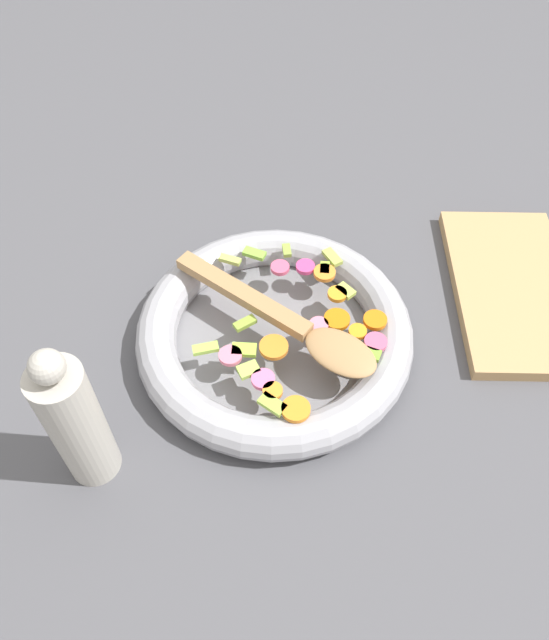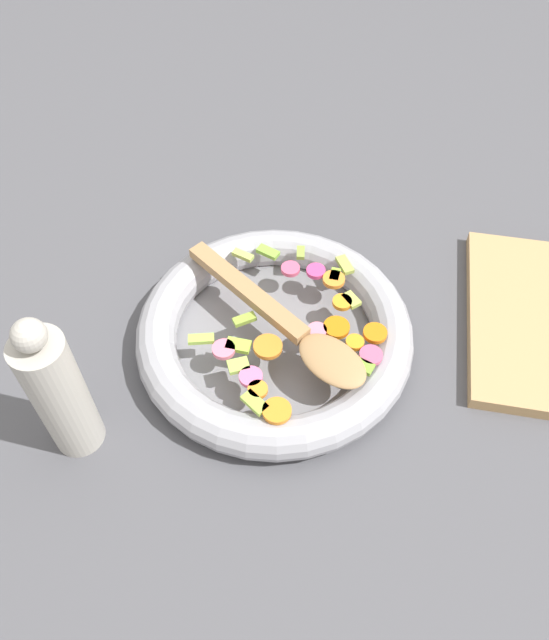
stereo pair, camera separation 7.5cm
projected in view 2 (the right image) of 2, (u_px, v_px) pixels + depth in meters
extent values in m
plane|color=#4C4C51|center=(274.00, 344.00, 0.79)|extent=(4.00, 4.00, 0.00)
cylinder|color=slate|center=(274.00, 341.00, 0.79)|extent=(0.29, 0.29, 0.01)
torus|color=#9E9EA5|center=(274.00, 332.00, 0.77)|extent=(0.34, 0.34, 0.05)
cylinder|color=orange|center=(261.00, 390.00, 0.69)|extent=(0.03, 0.03, 0.01)
cylinder|color=orange|center=(342.00, 302.00, 0.77)|extent=(0.03, 0.03, 0.01)
cylinder|color=orange|center=(336.00, 327.00, 0.74)|extent=(0.04, 0.04, 0.01)
cylinder|color=orange|center=(375.00, 333.00, 0.74)|extent=(0.03, 0.03, 0.01)
cylinder|color=orange|center=(277.00, 411.00, 0.67)|extent=(0.04, 0.04, 0.01)
cylinder|color=orange|center=(334.00, 279.00, 0.79)|extent=(0.04, 0.04, 0.01)
cylinder|color=orange|center=(355.00, 342.00, 0.73)|extent=(0.03, 0.03, 0.01)
cylinder|color=orange|center=(265.00, 346.00, 0.73)|extent=(0.05, 0.05, 0.01)
cube|color=#A5D241|center=(238.00, 345.00, 0.73)|extent=(0.02, 0.03, 0.01)
cube|color=#99BB46|center=(254.00, 402.00, 0.68)|extent=(0.03, 0.03, 0.01)
cube|color=#A9BC4F|center=(345.00, 265.00, 0.81)|extent=(0.03, 0.03, 0.01)
cube|color=#85BD40|center=(268.00, 252.00, 0.82)|extent=(0.02, 0.03, 0.01)
cube|color=#8DAD42|center=(301.00, 253.00, 0.82)|extent=(0.02, 0.01, 0.01)
cube|color=#9ACF3C|center=(335.00, 275.00, 0.79)|extent=(0.02, 0.01, 0.01)
cube|color=#AAD254|center=(238.00, 366.00, 0.71)|extent=(0.03, 0.03, 0.01)
cube|color=#A5D04D|center=(201.00, 339.00, 0.73)|extent=(0.02, 0.03, 0.01)
cube|color=#8EAD3C|center=(244.00, 319.00, 0.75)|extent=(0.03, 0.03, 0.01)
cube|color=#7FAD37|center=(361.00, 365.00, 0.71)|extent=(0.02, 0.03, 0.01)
cube|color=#B2C95B|center=(243.00, 255.00, 0.82)|extent=(0.02, 0.03, 0.01)
cube|color=#B2C752|center=(351.00, 300.00, 0.77)|extent=(0.03, 0.03, 0.01)
cylinder|color=pink|center=(317.00, 331.00, 0.74)|extent=(0.03, 0.03, 0.01)
cylinder|color=pink|center=(224.00, 349.00, 0.72)|extent=(0.03, 0.03, 0.01)
cylinder|color=#DE4384|center=(316.00, 271.00, 0.80)|extent=(0.03, 0.03, 0.01)
cylinder|color=#E25579|center=(290.00, 269.00, 0.80)|extent=(0.03, 0.03, 0.01)
cylinder|color=pink|center=(251.00, 377.00, 0.70)|extent=(0.04, 0.04, 0.01)
cylinder|color=#D13365|center=(230.00, 276.00, 0.79)|extent=(0.02, 0.02, 0.01)
cylinder|color=#D1587E|center=(371.00, 355.00, 0.72)|extent=(0.04, 0.04, 0.01)
cube|color=#A87F51|center=(247.00, 291.00, 0.77)|extent=(0.13, 0.17, 0.01)
ellipsoid|color=#A87F51|center=(332.00, 361.00, 0.70)|extent=(0.10, 0.11, 0.01)
cylinder|color=#B2ADA3|center=(60.00, 396.00, 0.64)|extent=(0.06, 0.06, 0.18)
sphere|color=#B2ADA3|center=(29.00, 335.00, 0.56)|extent=(0.03, 0.03, 0.03)
cube|color=tan|center=(529.00, 320.00, 0.81)|extent=(0.28, 0.15, 0.02)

